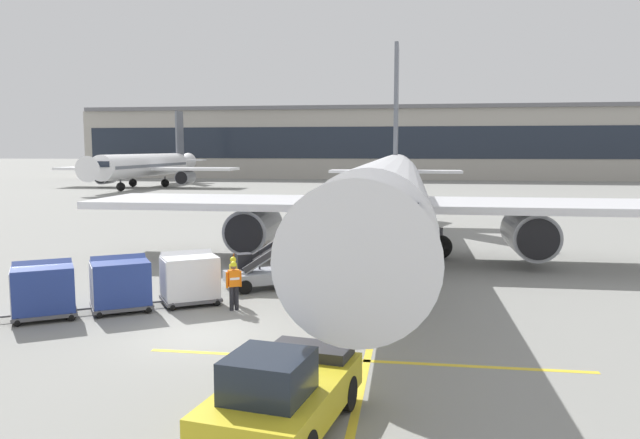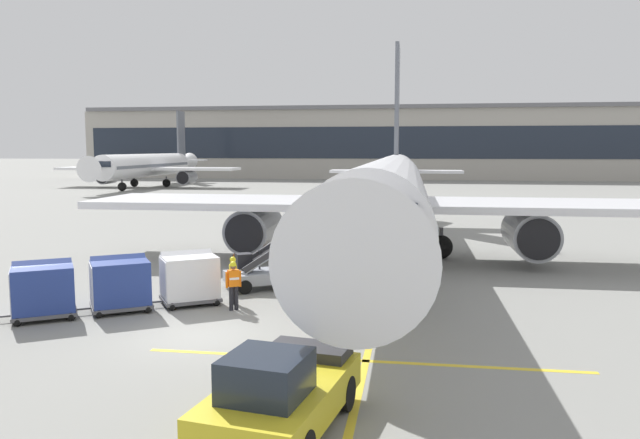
{
  "view_description": "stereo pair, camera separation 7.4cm",
  "coord_description": "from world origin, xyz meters",
  "px_view_note": "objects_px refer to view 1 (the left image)",
  "views": [
    {
      "loc": [
        6.43,
        -17.54,
        5.67
      ],
      "look_at": [
        2.57,
        8.04,
        2.69
      ],
      "focal_mm": 34.76,
      "sensor_mm": 36.0,
      "label": 1
    },
    {
      "loc": [
        6.51,
        -17.53,
        5.67
      ],
      "look_at": [
        2.57,
        8.04,
        2.69
      ],
      "focal_mm": 34.76,
      "sensor_mm": 36.0,
      "label": 2
    }
  ],
  "objects_px": {
    "baggage_cart_third": "(43,289)",
    "safety_cone_engine_keepout": "(240,251)",
    "baggage_cart_lead": "(189,277)",
    "ground_crew_by_loader": "(233,277)",
    "parked_airplane": "(388,195)",
    "belt_loader": "(273,265)",
    "ground_crew_marshaller": "(234,282)",
    "safety_cone_nose_mark": "(237,251)",
    "distant_airplane": "(147,166)",
    "ground_crew_by_carts": "(184,271)",
    "safety_cone_wingtip": "(276,250)",
    "baggage_cart_second": "(120,283)",
    "pushback_tug": "(283,393)"
  },
  "relations": [
    {
      "from": "baggage_cart_third",
      "to": "safety_cone_engine_keepout",
      "type": "distance_m",
      "value": 12.79
    },
    {
      "from": "baggage_cart_lead",
      "to": "ground_crew_by_loader",
      "type": "height_order",
      "value": "baggage_cart_lead"
    },
    {
      "from": "parked_airplane",
      "to": "belt_loader",
      "type": "relative_size",
      "value": 7.91
    },
    {
      "from": "baggage_cart_lead",
      "to": "baggage_cart_third",
      "type": "relative_size",
      "value": 1.0
    },
    {
      "from": "ground_crew_marshaller",
      "to": "safety_cone_engine_keepout",
      "type": "bearing_deg",
      "value": 104.82
    },
    {
      "from": "safety_cone_nose_mark",
      "to": "distant_airplane",
      "type": "height_order",
      "value": "distant_airplane"
    },
    {
      "from": "parked_airplane",
      "to": "ground_crew_by_loader",
      "type": "distance_m",
      "value": 11.36
    },
    {
      "from": "parked_airplane",
      "to": "safety_cone_engine_keepout",
      "type": "distance_m",
      "value": 8.26
    },
    {
      "from": "belt_loader",
      "to": "ground_crew_by_carts",
      "type": "height_order",
      "value": "belt_loader"
    },
    {
      "from": "safety_cone_engine_keepout",
      "to": "distant_airplane",
      "type": "xyz_separation_m",
      "value": [
        -29.77,
        55.02,
        2.83
      ]
    },
    {
      "from": "ground_crew_by_loader",
      "to": "distant_airplane",
      "type": "relative_size",
      "value": 0.05
    },
    {
      "from": "belt_loader",
      "to": "baggage_cart_lead",
      "type": "bearing_deg",
      "value": -127.59
    },
    {
      "from": "distant_airplane",
      "to": "safety_cone_wingtip",
      "type": "bearing_deg",
      "value": -59.94
    },
    {
      "from": "baggage_cart_lead",
      "to": "ground_crew_by_loader",
      "type": "xyz_separation_m",
      "value": [
        1.57,
        0.28,
        -0.0
      ]
    },
    {
      "from": "baggage_cart_lead",
      "to": "ground_crew_by_carts",
      "type": "bearing_deg",
      "value": 119.82
    },
    {
      "from": "baggage_cart_second",
      "to": "ground_crew_by_loader",
      "type": "xyz_separation_m",
      "value": [
        3.61,
        1.58,
        -0.0
      ]
    },
    {
      "from": "pushback_tug",
      "to": "safety_cone_nose_mark",
      "type": "bearing_deg",
      "value": 108.76
    },
    {
      "from": "baggage_cart_third",
      "to": "safety_cone_nose_mark",
      "type": "relative_size",
      "value": 4.19
    },
    {
      "from": "belt_loader",
      "to": "ground_crew_by_carts",
      "type": "xyz_separation_m",
      "value": [
        -3.03,
        -2.07,
        0.07
      ]
    },
    {
      "from": "baggage_cart_lead",
      "to": "ground_crew_by_carts",
      "type": "xyz_separation_m",
      "value": [
        -0.61,
        1.07,
        -0.0
      ]
    },
    {
      "from": "distant_airplane",
      "to": "baggage_cart_second",
      "type": "bearing_deg",
      "value": -66.59
    },
    {
      "from": "belt_loader",
      "to": "safety_cone_nose_mark",
      "type": "distance_m",
      "value": 7.51
    },
    {
      "from": "belt_loader",
      "to": "baggage_cart_third",
      "type": "xyz_separation_m",
      "value": [
        -6.56,
        -5.74,
        0.08
      ]
    },
    {
      "from": "baggage_cart_third",
      "to": "ground_crew_by_carts",
      "type": "bearing_deg",
      "value": 46.11
    },
    {
      "from": "belt_loader",
      "to": "baggage_cart_lead",
      "type": "distance_m",
      "value": 3.97
    },
    {
      "from": "ground_crew_by_loader",
      "to": "safety_cone_engine_keepout",
      "type": "bearing_deg",
      "value": 104.55
    },
    {
      "from": "pushback_tug",
      "to": "safety_cone_wingtip",
      "type": "relative_size",
      "value": 6.34
    },
    {
      "from": "baggage_cart_second",
      "to": "baggage_cart_third",
      "type": "distance_m",
      "value": 2.47
    },
    {
      "from": "parked_airplane",
      "to": "pushback_tug",
      "type": "distance_m",
      "value": 19.92
    },
    {
      "from": "parked_airplane",
      "to": "pushback_tug",
      "type": "relative_size",
      "value": 8.46
    },
    {
      "from": "parked_airplane",
      "to": "safety_cone_wingtip",
      "type": "xyz_separation_m",
      "value": [
        -5.81,
        -0.01,
        -2.96
      ]
    },
    {
      "from": "ground_crew_by_loader",
      "to": "ground_crew_marshaller",
      "type": "relative_size",
      "value": 1.0
    },
    {
      "from": "baggage_cart_lead",
      "to": "baggage_cart_second",
      "type": "relative_size",
      "value": 1.0
    },
    {
      "from": "ground_crew_marshaller",
      "to": "safety_cone_wingtip",
      "type": "distance_m",
      "value": 10.77
    },
    {
      "from": "ground_crew_by_loader",
      "to": "distant_airplane",
      "type": "distance_m",
      "value": 72.13
    },
    {
      "from": "baggage_cart_lead",
      "to": "pushback_tug",
      "type": "distance_m",
      "value": 11.1
    },
    {
      "from": "safety_cone_engine_keepout",
      "to": "distant_airplane",
      "type": "height_order",
      "value": "distant_airplane"
    },
    {
      "from": "baggage_cart_lead",
      "to": "baggage_cart_third",
      "type": "height_order",
      "value": "same"
    },
    {
      "from": "ground_crew_marshaller",
      "to": "baggage_cart_third",
      "type": "bearing_deg",
      "value": -161.82
    },
    {
      "from": "pushback_tug",
      "to": "ground_crew_by_loader",
      "type": "distance_m",
      "value": 10.67
    },
    {
      "from": "ground_crew_by_carts",
      "to": "safety_cone_wingtip",
      "type": "distance_m",
      "value": 9.18
    },
    {
      "from": "distant_airplane",
      "to": "ground_crew_by_loader",
      "type": "bearing_deg",
      "value": -63.45
    },
    {
      "from": "safety_cone_wingtip",
      "to": "distant_airplane",
      "type": "xyz_separation_m",
      "value": [
        -31.65,
        54.69,
        2.78
      ]
    },
    {
      "from": "parked_airplane",
      "to": "safety_cone_nose_mark",
      "type": "relative_size",
      "value": 61.07
    },
    {
      "from": "baggage_cart_second",
      "to": "ground_crew_by_carts",
      "type": "distance_m",
      "value": 2.77
    },
    {
      "from": "parked_airplane",
      "to": "safety_cone_nose_mark",
      "type": "xyz_separation_m",
      "value": [
        -7.86,
        -0.33,
        -3.01
      ]
    },
    {
      "from": "ground_crew_by_loader",
      "to": "ground_crew_by_carts",
      "type": "bearing_deg",
      "value": 160.16
    },
    {
      "from": "baggage_cart_lead",
      "to": "safety_cone_nose_mark",
      "type": "height_order",
      "value": "baggage_cart_lead"
    },
    {
      "from": "pushback_tug",
      "to": "ground_crew_by_loader",
      "type": "bearing_deg",
      "value": 111.75
    },
    {
      "from": "baggage_cart_third",
      "to": "safety_cone_wingtip",
      "type": "xyz_separation_m",
      "value": [
        5.13,
        12.69,
        -0.64
      ]
    }
  ]
}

